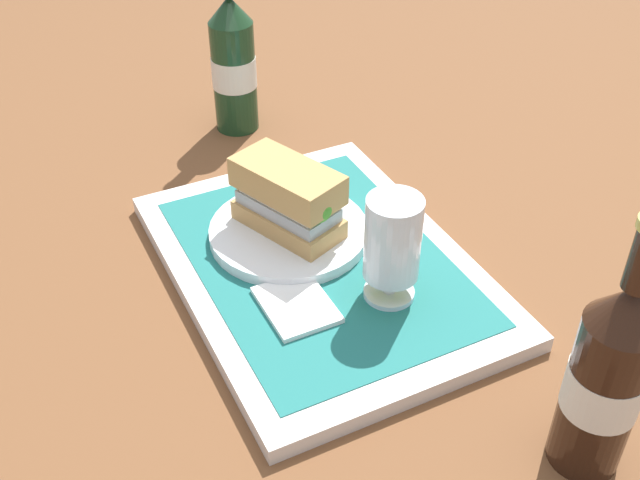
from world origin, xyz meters
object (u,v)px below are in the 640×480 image
beer_glass (392,246)px  beer_bottle (607,377)px  plate (289,232)px  sandwich (290,198)px  second_bottle (233,63)px

beer_glass → beer_bottle: (0.25, 0.06, 0.02)m
plate → beer_glass: 0.16m
beer_bottle → sandwich: bearing=-164.0°
beer_glass → beer_bottle: 0.26m
plate → second_bottle: second_bottle is taller
sandwich → beer_glass: beer_glass is taller
beer_glass → second_bottle: second_bottle is taller
beer_bottle → second_bottle: 0.71m
plate → second_bottle: size_ratio=0.71×
plate → beer_bottle: 0.41m
plate → sandwich: size_ratio=1.32×
second_bottle → plate: bearing=-10.3°
sandwich → beer_glass: bearing=-0.9°
beer_bottle → plate: bearing=-163.9°
beer_glass → sandwich: bearing=-159.3°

